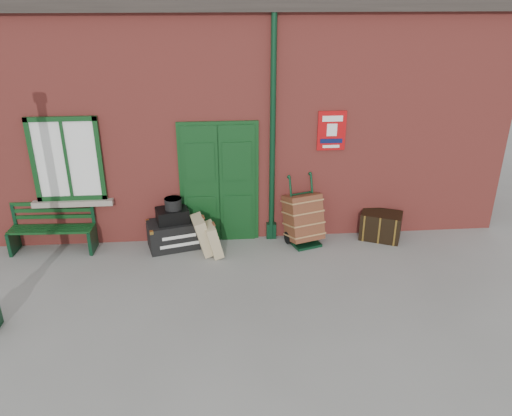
{
  "coord_description": "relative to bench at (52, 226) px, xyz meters",
  "views": [
    {
      "loc": [
        -0.34,
        -6.94,
        4.35
      ],
      "look_at": [
        0.29,
        0.6,
        1.0
      ],
      "focal_mm": 35.0,
      "sensor_mm": 36.0,
      "label": 1
    }
  ],
  "objects": [
    {
      "name": "hatbox",
      "position": [
        2.16,
        -0.07,
        0.4
      ],
      "size": [
        0.37,
        0.37,
        0.2
      ],
      "primitive_type": "cylinder",
      "rotation": [
        0.0,
        0.0,
        0.25
      ],
      "color": "black",
      "rests_on": "strongbox"
    },
    {
      "name": "dark_trunk",
      "position": [
        5.99,
        -0.07,
        -0.19
      ],
      "size": [
        0.86,
        0.73,
        0.52
      ],
      "primitive_type": "cube",
      "rotation": [
        0.0,
        0.0,
        -0.43
      ],
      "color": "black",
      "rests_on": "ground"
    },
    {
      "name": "porter_trolley",
      "position": [
        4.51,
        -0.09,
        0.03
      ],
      "size": [
        0.78,
        0.81,
        1.26
      ],
      "rotation": [
        0.0,
        0.0,
        0.31
      ],
      "color": "black",
      "rests_on": "ground"
    },
    {
      "name": "houdini_trunk",
      "position": [
        2.18,
        -0.07,
        -0.2
      ],
      "size": [
        1.11,
        0.78,
        0.5
      ],
      "primitive_type": "cube",
      "rotation": [
        0.0,
        0.0,
        0.25
      ],
      "color": "black",
      "rests_on": "ground"
    },
    {
      "name": "strongbox",
      "position": [
        2.13,
        -0.07,
        0.17
      ],
      "size": [
        0.63,
        0.53,
        0.25
      ],
      "primitive_type": "cube",
      "rotation": [
        0.0,
        0.0,
        0.25
      ],
      "color": "black",
      "rests_on": "houdini_trunk"
    },
    {
      "name": "suitcase_back",
      "position": [
        2.67,
        -0.35,
        -0.1
      ],
      "size": [
        0.44,
        0.54,
        0.7
      ],
      "primitive_type": "cube",
      "rotation": [
        0.0,
        -0.25,
        0.2
      ],
      "color": "tan",
      "rests_on": "ground"
    },
    {
      "name": "station_building",
      "position": [
        3.29,
        2.17,
        1.71
      ],
      "size": [
        10.3,
        4.3,
        4.36
      ],
      "color": "#AF4138",
      "rests_on": "ground"
    },
    {
      "name": "suitcase_front",
      "position": [
        2.85,
        -0.45,
        -0.15
      ],
      "size": [
        0.39,
        0.49,
        0.6
      ],
      "primitive_type": "cube",
      "rotation": [
        0.0,
        -0.24,
        0.2
      ],
      "color": "tan",
      "rests_on": "ground"
    },
    {
      "name": "ground",
      "position": [
        3.29,
        -1.32,
        -0.45
      ],
      "size": [
        80.0,
        80.0,
        0.0
      ],
      "primitive_type": "plane",
      "color": "gray",
      "rests_on": "ground"
    },
    {
      "name": "bench",
      "position": [
        0.0,
        0.0,
        0.0
      ],
      "size": [
        1.48,
        0.52,
        0.9
      ],
      "rotation": [
        0.0,
        0.0,
        -0.04
      ],
      "color": "#0F3916",
      "rests_on": "ground"
    }
  ]
}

